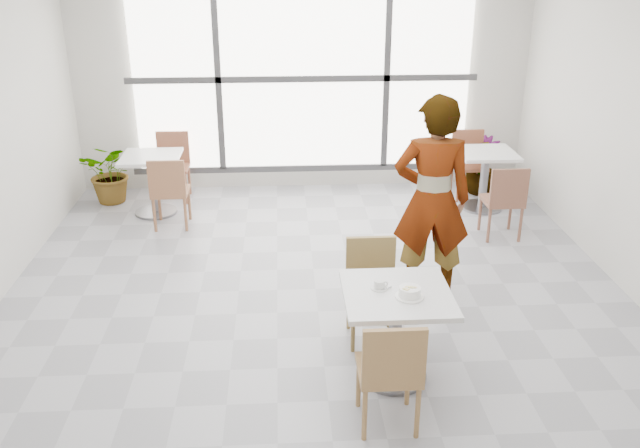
{
  "coord_description": "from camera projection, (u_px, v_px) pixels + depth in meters",
  "views": [
    {
      "loc": [
        -0.3,
        -5.37,
        3.13
      ],
      "look_at": [
        0.0,
        -0.3,
        1.0
      ],
      "focal_mm": 37.65,
      "sensor_mm": 36.0,
      "label": 1
    }
  ],
  "objects": [
    {
      "name": "wall_front",
      "position": [
        374.0,
        442.0,
        2.37
      ],
      "size": [
        6.0,
        0.0,
        6.0
      ],
      "primitive_type": "plane",
      "rotation": [
        -1.57,
        0.0,
        0.0
      ],
      "color": "silver",
      "rests_on": "ground"
    },
    {
      "name": "main_table",
      "position": [
        396.0,
        319.0,
        5.05
      ],
      "size": [
        0.8,
        0.8,
        0.75
      ],
      "color": "silver",
      "rests_on": "ground"
    },
    {
      "name": "window",
      "position": [
        303.0,
        79.0,
        8.76
      ],
      "size": [
        4.6,
        0.07,
        2.52
      ],
      "color": "white",
      "rests_on": "ground"
    },
    {
      "name": "person",
      "position": [
        432.0,
        200.0,
        6.1
      ],
      "size": [
        0.75,
        0.53,
        1.95
      ],
      "primitive_type": "imported",
      "rotation": [
        0.0,
        0.0,
        3.04
      ],
      "color": "black",
      "rests_on": "ground"
    },
    {
      "name": "bg_chair_left_far",
      "position": [
        173.0,
        161.0,
        8.77
      ],
      "size": [
        0.42,
        0.42,
        0.87
      ],
      "color": "#9A5A3F",
      "rests_on": "ground"
    },
    {
      "name": "wall_back",
      "position": [
        303.0,
        78.0,
        8.82
      ],
      "size": [
        6.0,
        0.0,
        6.0
      ],
      "primitive_type": "plane",
      "rotation": [
        1.57,
        0.0,
        0.0
      ],
      "color": "silver",
      "rests_on": "ground"
    },
    {
      "name": "bg_chair_right_near",
      "position": [
        505.0,
        198.0,
        7.51
      ],
      "size": [
        0.42,
        0.42,
        0.87
      ],
      "rotation": [
        0.0,
        0.0,
        3.14
      ],
      "color": "brown",
      "rests_on": "ground"
    },
    {
      "name": "bg_chair_right_far",
      "position": [
        468.0,
        159.0,
        8.85
      ],
      "size": [
        0.42,
        0.42,
        0.87
      ],
      "color": "brown",
      "rests_on": "ground"
    },
    {
      "name": "oatmeal_bowl",
      "position": [
        410.0,
        292.0,
        4.87
      ],
      "size": [
        0.21,
        0.21,
        0.09
      ],
      "color": "white",
      "rests_on": "main_table"
    },
    {
      "name": "bg_table_left",
      "position": [
        153.0,
        176.0,
        8.25
      ],
      "size": [
        0.7,
        0.7,
        0.75
      ],
      "color": "white",
      "rests_on": "ground"
    },
    {
      "name": "coffee_cup",
      "position": [
        380.0,
        285.0,
        5.0
      ],
      "size": [
        0.16,
        0.13,
        0.07
      ],
      "color": "silver",
      "rests_on": "main_table"
    },
    {
      "name": "floor",
      "position": [
        318.0,
        311.0,
        6.18
      ],
      "size": [
        7.0,
        7.0,
        0.0
      ],
      "primitive_type": "plane",
      "color": "#9E9EA5",
      "rests_on": "ground"
    },
    {
      "name": "plant_right",
      "position": [
        482.0,
        165.0,
        8.97
      ],
      "size": [
        0.57,
        0.57,
        0.77
      ],
      "primitive_type": "imported",
      "rotation": [
        0.0,
        0.0,
        -0.4
      ],
      "color": "#488543",
      "rests_on": "ground"
    },
    {
      "name": "bg_table_right",
      "position": [
        485.0,
        172.0,
        8.4
      ],
      "size": [
        0.7,
        0.7,
        0.75
      ],
      "color": "white",
      "rests_on": "ground"
    },
    {
      "name": "chair_far",
      "position": [
        372.0,
        282.0,
        5.63
      ],
      "size": [
        0.42,
        0.42,
        0.87
      ],
      "color": "olive",
      "rests_on": "ground"
    },
    {
      "name": "bg_chair_left_near",
      "position": [
        169.0,
        188.0,
        7.79
      ],
      "size": [
        0.42,
        0.42,
        0.87
      ],
      "rotation": [
        0.0,
        0.0,
        3.14
      ],
      "color": "#976141",
      "rests_on": "ground"
    },
    {
      "name": "plant_left",
      "position": [
        112.0,
        173.0,
        8.65
      ],
      "size": [
        0.85,
        0.78,
        0.8
      ],
      "primitive_type": "imported",
      "rotation": [
        0.0,
        0.0,
        -0.24
      ],
      "color": "#3F7235",
      "rests_on": "ground"
    },
    {
      "name": "chair_near",
      "position": [
        391.0,
        368.0,
        4.49
      ],
      "size": [
        0.42,
        0.42,
        0.87
      ],
      "rotation": [
        0.0,
        0.0,
        3.14
      ],
      "color": "#9C7344",
      "rests_on": "ground"
    }
  ]
}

